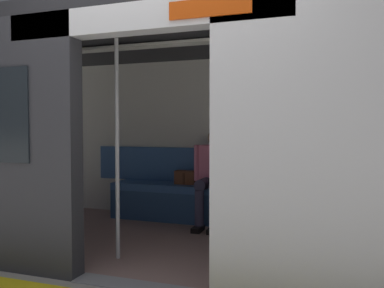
{
  "coord_description": "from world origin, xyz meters",
  "views": [
    {
      "loc": [
        -1.28,
        2.57,
        1.18
      ],
      "look_at": [
        -0.0,
        -1.14,
        1.01
      ],
      "focal_mm": 36.82,
      "sensor_mm": 36.0,
      "label": 1
    }
  ],
  "objects": [
    {
      "name": "person_seated",
      "position": [
        -0.0,
        -1.97,
        0.68
      ],
      "size": [
        0.55,
        0.67,
        1.19
      ],
      "color": "pink",
      "rests_on": "ground_plane"
    },
    {
      "name": "grab_pole_far",
      "position": [
        -0.48,
        -0.56,
        1.02
      ],
      "size": [
        0.04,
        0.04,
        2.04
      ],
      "primitive_type": "cylinder",
      "color": "silver",
      "rests_on": "ground_plane"
    },
    {
      "name": "book",
      "position": [
        -0.32,
        -2.07,
        0.48
      ],
      "size": [
        0.17,
        0.23,
        0.03
      ],
      "primitive_type": "cube",
      "rotation": [
        0.0,
        0.0,
        -0.07
      ],
      "color": "gold",
      "rests_on": "bench_seat"
    },
    {
      "name": "train_car",
      "position": [
        0.08,
        -1.12,
        1.44
      ],
      "size": [
        6.4,
        2.53,
        2.18
      ],
      "color": "silver",
      "rests_on": "ground_plane"
    },
    {
      "name": "bench_seat",
      "position": [
        0.0,
        -2.02,
        0.35
      ],
      "size": [
        2.73,
        0.44,
        0.46
      ],
      "color": "#38609E",
      "rests_on": "ground_plane"
    },
    {
      "name": "grab_pole_door",
      "position": [
        0.48,
        -0.51,
        1.02
      ],
      "size": [
        0.04,
        0.04,
        2.04
      ],
      "primitive_type": "cylinder",
      "color": "silver",
      "rests_on": "ground_plane"
    },
    {
      "name": "ground_plane",
      "position": [
        0.0,
        0.0,
        0.0
      ],
      "size": [
        60.0,
        60.0,
        0.0
      ],
      "primitive_type": "plane",
      "color": "gray"
    },
    {
      "name": "handbag",
      "position": [
        0.41,
        -2.08,
        0.55
      ],
      "size": [
        0.26,
        0.15,
        0.17
      ],
      "color": "brown",
      "rests_on": "bench_seat"
    }
  ]
}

